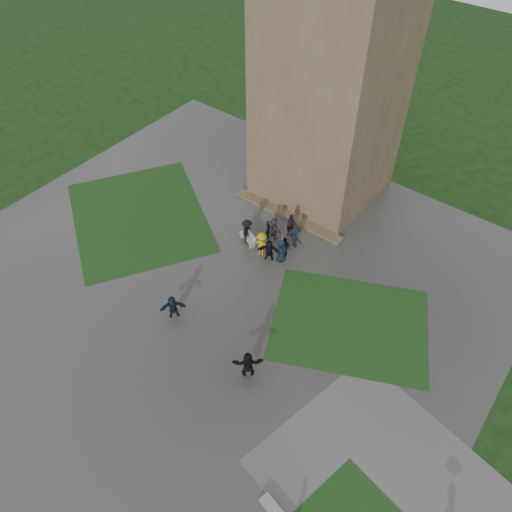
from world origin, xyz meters
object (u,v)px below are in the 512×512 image
Objects in this scene: pedestrian_mid at (173,307)px; pedestrian_near at (248,364)px; bench at (248,237)px; tower at (333,76)px.

pedestrian_near is (5.97, -0.40, 0.10)m from pedestrian_mid.
bench is 7.70m from pedestrian_mid.
bench is at bearing -93.73° from pedestrian_near.
bench is at bearing 43.17° from pedestrian_mid.
tower is 11.06× the size of pedestrian_mid.
pedestrian_near is at bearing -70.42° from tower.
pedestrian_near reaches higher than bench.
tower is 9.89× the size of pedestrian_near.
tower is 19.07m from pedestrian_near.
tower is at bearing 107.47° from bench.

